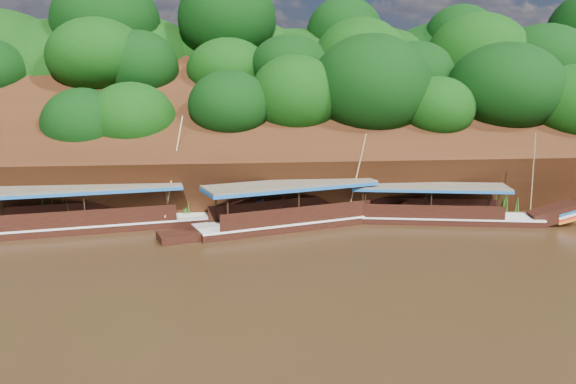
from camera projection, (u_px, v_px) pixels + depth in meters
name	position (u px, v px, depth m)	size (l,w,h in m)	color
ground	(303.00, 270.00, 25.37)	(160.00, 160.00, 0.00)	black
riverbank	(267.00, 159.00, 47.15)	(120.00, 30.06, 19.40)	#32180B
boat_0	(452.00, 214.00, 33.71)	(13.98, 4.65, 5.97)	black
boat_1	(315.00, 215.00, 33.18)	(15.09, 6.65, 5.88)	black
boat_2	(117.00, 218.00, 32.43)	(16.32, 5.01, 6.82)	black
reeds	(226.00, 206.00, 34.01)	(49.06, 2.68, 2.24)	#266719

